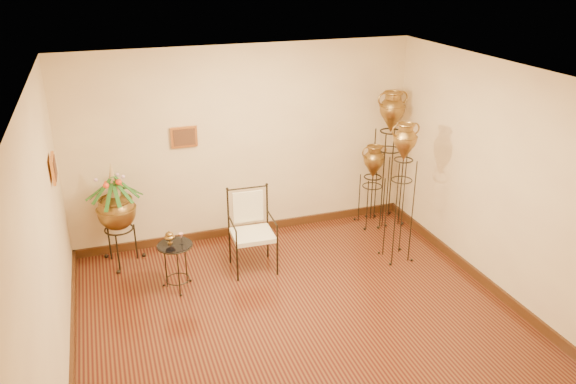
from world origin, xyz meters
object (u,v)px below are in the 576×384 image
object	(u,v)px
amphora_mid	(389,158)
armchair	(253,232)
amphora_tall	(401,191)
planter_urn	(116,207)
side_table	(177,265)

from	to	relation	value
amphora_mid	armchair	world-z (taller)	amphora_mid
amphora_tall	armchair	size ratio (longest dim) A/B	1.79
planter_urn	armchair	world-z (taller)	planter_urn
amphora_mid	side_table	size ratio (longest dim) A/B	2.67
amphora_tall	planter_urn	xyz separation A→B (m)	(-3.60, 1.09, -0.17)
planter_urn	side_table	world-z (taller)	planter_urn
amphora_mid	amphora_tall	bearing A→B (deg)	-110.26
planter_urn	amphora_mid	bearing A→B (deg)	0.00
amphora_tall	planter_urn	distance (m)	3.76
amphora_tall	side_table	distance (m)	3.06
amphora_mid	side_table	world-z (taller)	amphora_mid
amphora_mid	armchair	bearing A→B (deg)	-162.64
planter_urn	armchair	size ratio (longest dim) A/B	1.36
armchair	amphora_tall	bearing A→B (deg)	-8.27
amphora_mid	side_table	distance (m)	3.57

